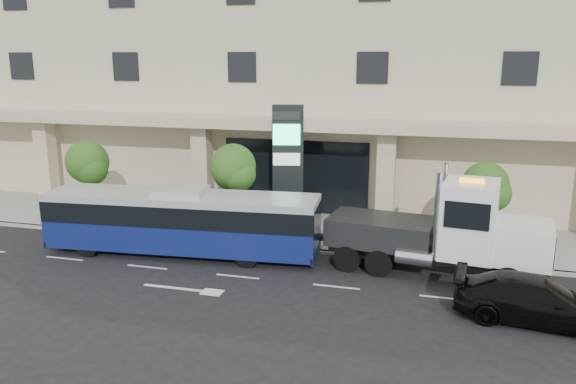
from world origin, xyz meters
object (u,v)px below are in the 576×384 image
(black_sedan, at_px, (536,300))
(tow_truck, at_px, (445,232))
(signage_pylon, at_px, (288,165))
(city_bus, at_px, (182,221))

(black_sedan, bearing_deg, tow_truck, 46.96)
(black_sedan, xyz_separation_m, signage_pylon, (-10.60, 8.03, 2.50))
(city_bus, xyz_separation_m, black_sedan, (14.10, -3.02, -0.79))
(tow_truck, height_order, black_sedan, tow_truck)
(tow_truck, relative_size, black_sedan, 1.87)
(black_sedan, relative_size, signage_pylon, 0.86)
(signage_pylon, bearing_deg, tow_truck, -43.16)
(tow_truck, distance_m, black_sedan, 4.64)
(black_sedan, bearing_deg, city_bus, 84.19)
(city_bus, relative_size, signage_pylon, 1.99)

